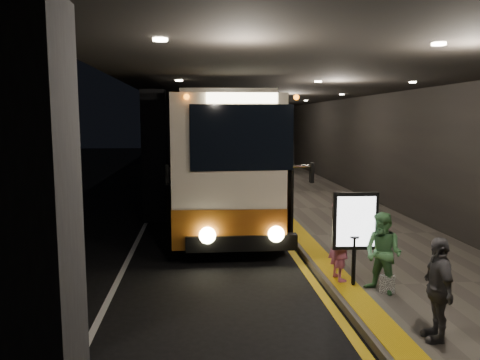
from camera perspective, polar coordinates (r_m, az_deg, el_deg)
name	(u,v)px	position (r m, az deg, el deg)	size (l,w,h in m)	color
ground	(201,252)	(12.33, -4.74, -8.76)	(90.00, 90.00, 0.00)	black
lane_line_white	(150,214)	(17.28, -10.88, -4.15)	(0.12, 50.00, 0.01)	silver
kerb_stripe_yellow	(264,212)	(17.36, 2.91, -3.97)	(0.18, 50.00, 0.01)	gold
sidewalk	(327,209)	(17.84, 10.58, -3.55)	(4.50, 50.00, 0.15)	#514C44
tactile_strip	(277,208)	(17.41, 4.55, -3.45)	(0.50, 50.00, 0.01)	gold
terminal_wall	(388,131)	(18.27, 17.64, 5.72)	(0.10, 50.00, 6.00)	black
support_columns	(155,156)	(15.96, -10.35, 2.88)	(0.80, 24.80, 4.40)	black
canopy	(269,86)	(17.08, 3.52, 11.33)	(9.00, 50.00, 0.40)	black
coach_main	(225,161)	(16.92, -1.81, 2.34)	(3.23, 13.01, 4.03)	beige
coach_second	(215,143)	(29.63, -3.03, 4.52)	(3.52, 12.97, 4.03)	beige
coach_third	(210,136)	(42.59, -3.69, 5.42)	(3.13, 13.05, 4.08)	beige
passenger_boarding	(340,240)	(9.81, 12.06, -7.11)	(0.62, 0.40, 1.69)	#C35B93
passenger_waiting_green	(383,253)	(9.31, 17.05, -8.54)	(0.75, 0.46, 1.55)	#47814D
passenger_waiting_grey	(438,289)	(7.69, 22.95, -12.10)	(0.92, 0.47, 1.57)	#434246
bag_polka	(387,284)	(9.54, 17.49, -11.97)	(0.28, 0.12, 0.34)	black
info_sign	(355,223)	(9.48, 13.86, -5.09)	(0.89, 0.17, 1.87)	black
stanchion_post	(354,262)	(9.61, 13.70, -9.63)	(0.05, 0.05, 0.99)	black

